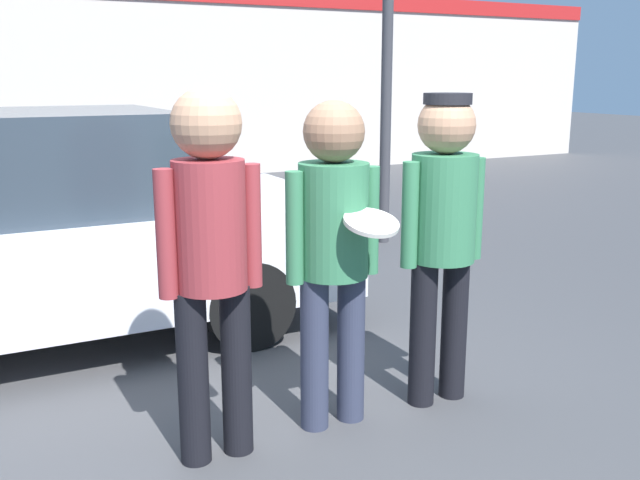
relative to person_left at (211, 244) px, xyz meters
name	(u,v)px	position (x,y,z in m)	size (l,w,h in m)	color
ground_plane	(273,414)	(0.42, 0.29, -1.08)	(56.00, 56.00, 0.00)	#3F3F42
storefront_building	(45,82)	(0.42, 9.85, 0.66)	(24.00, 0.22, 3.44)	beige
person_left	(211,244)	(0.00, 0.00, 0.00)	(0.51, 0.34, 1.80)	black
person_middle_with_frisbee	(334,236)	(0.68, 0.05, -0.04)	(0.53, 0.58, 1.73)	#2D3347
person_right	(443,220)	(1.35, 0.03, -0.01)	(0.53, 0.36, 1.76)	black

